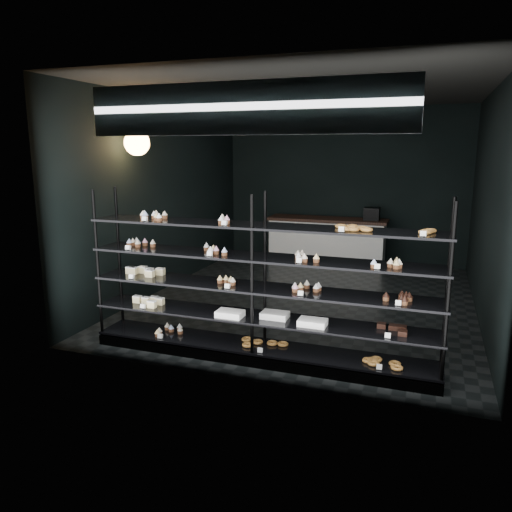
% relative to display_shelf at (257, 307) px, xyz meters
% --- Properties ---
extents(room, '(5.01, 6.01, 3.20)m').
position_rel_display_shelf_xyz_m(room, '(0.01, 2.45, 0.97)').
color(room, black).
rests_on(room, ground).
extents(display_shelf, '(4.00, 0.50, 1.91)m').
position_rel_display_shelf_xyz_m(display_shelf, '(0.00, 0.00, 0.00)').
color(display_shelf, black).
rests_on(display_shelf, room).
extents(signage, '(3.30, 0.05, 0.50)m').
position_rel_display_shelf_xyz_m(signage, '(0.01, -0.48, 2.12)').
color(signage, '#0D0D41').
rests_on(signage, room).
extents(pendant_lamp, '(0.35, 0.35, 0.91)m').
position_rel_display_shelf_xyz_m(pendant_lamp, '(-2.19, 1.14, 1.82)').
color(pendant_lamp, black).
rests_on(pendant_lamp, room).
extents(service_counter, '(2.41, 0.65, 1.23)m').
position_rel_display_shelf_xyz_m(service_counter, '(-0.21, 4.95, -0.13)').
color(service_counter, silver).
rests_on(service_counter, room).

